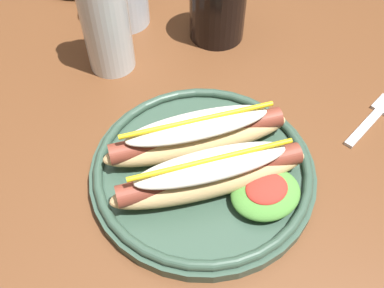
{
  "coord_description": "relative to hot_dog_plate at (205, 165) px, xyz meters",
  "views": [
    {
      "loc": [
        -0.16,
        -0.45,
        1.19
      ],
      "look_at": [
        -0.01,
        -0.15,
        0.77
      ],
      "focal_mm": 40.42,
      "sensor_mm": 36.0,
      "label": 1
    }
  ],
  "objects": [
    {
      "name": "ground_plane",
      "position": [
        0.01,
        0.18,
        -0.77
      ],
      "size": [
        8.0,
        8.0,
        0.0
      ],
      "primitive_type": "plane",
      "color": "brown"
    },
    {
      "name": "dining_table",
      "position": [
        0.01,
        0.18,
        -0.12
      ],
      "size": [
        1.11,
        1.09,
        0.74
      ],
      "color": "brown",
      "rests_on": "ground_plane"
    },
    {
      "name": "hot_dog_plate",
      "position": [
        0.0,
        0.0,
        0.0
      ],
      "size": [
        0.28,
        0.28,
        0.08
      ],
      "color": "#334C3D",
      "rests_on": "dining_table"
    },
    {
      "name": "fork",
      "position": [
        0.26,
        -0.02,
        -0.02
      ],
      "size": [
        0.12,
        0.06,
        0.0
      ],
      "rotation": [
        0.0,
        0.0,
        0.36
      ],
      "color": "silver",
      "rests_on": "dining_table"
    },
    {
      "name": "soda_cup",
      "position": [
        0.15,
        0.25,
        0.04
      ],
      "size": [
        0.09,
        0.09,
        0.12
      ],
      "primitive_type": "cylinder",
      "color": "black",
      "rests_on": "dining_table"
    },
    {
      "name": "glass_bottle",
      "position": [
        -0.03,
        0.26,
        0.07
      ],
      "size": [
        0.07,
        0.07,
        0.24
      ],
      "color": "silver",
      "rests_on": "dining_table"
    }
  ]
}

